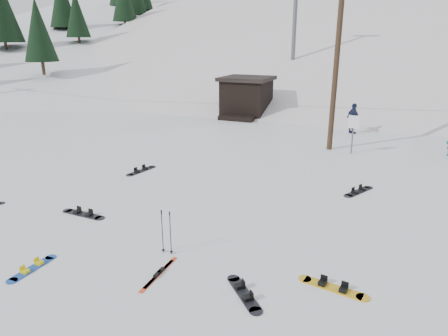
% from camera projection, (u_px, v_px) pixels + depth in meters
% --- Properties ---
extents(ground, '(200.00, 200.00, 0.00)m').
position_uv_depth(ground, '(128.00, 297.00, 8.56)').
color(ground, white).
rests_on(ground, ground).
extents(ski_slope, '(60.00, 85.24, 65.97)m').
position_uv_depth(ski_slope, '(353.00, 159.00, 60.36)').
color(ski_slope, silver).
rests_on(ski_slope, ground).
extents(ridge_left, '(47.54, 95.03, 58.38)m').
position_uv_depth(ridge_left, '(128.00, 140.00, 67.40)').
color(ridge_left, white).
rests_on(ridge_left, ground).
extents(treeline_left, '(20.00, 64.00, 10.00)m').
position_uv_depth(treeline_left, '(100.00, 78.00, 56.26)').
color(treeline_left, black).
rests_on(treeline_left, ground).
extents(treeline_crest, '(50.00, 6.00, 10.00)m').
position_uv_depth(treeline_crest, '(375.00, 65.00, 83.75)').
color(treeline_crest, black).
rests_on(treeline_crest, ski_slope).
extents(utility_pole, '(2.00, 0.26, 9.00)m').
position_uv_depth(utility_pole, '(337.00, 52.00, 18.61)').
color(utility_pole, '#3A2819').
rests_on(utility_pole, ground).
extents(trail_sign, '(0.50, 0.09, 1.85)m').
position_uv_depth(trail_sign, '(353.00, 128.00, 18.88)').
color(trail_sign, '#595B60').
rests_on(trail_sign, ground).
extents(lift_hut, '(3.40, 4.10, 2.75)m').
position_uv_depth(lift_hut, '(246.00, 97.00, 28.32)').
color(lift_hut, black).
rests_on(lift_hut, ground).
extents(lift_tower_near, '(2.20, 0.36, 8.00)m').
position_uv_depth(lift_tower_near, '(295.00, 7.00, 33.86)').
color(lift_tower_near, '#595B60').
rests_on(lift_tower_near, ski_slope).
extents(hero_snowboard, '(0.28, 1.39, 0.10)m').
position_uv_depth(hero_snowboard, '(32.00, 268.00, 9.61)').
color(hero_snowboard, '#1B48B1').
rests_on(hero_snowboard, ground).
extents(hero_skis, '(0.12, 1.60, 0.08)m').
position_uv_depth(hero_skis, '(159.00, 273.00, 9.39)').
color(hero_skis, red).
rests_on(hero_skis, ground).
extents(ski_poles, '(0.33, 0.09, 1.19)m').
position_uv_depth(ski_poles, '(166.00, 232.00, 10.15)').
color(ski_poles, black).
rests_on(ski_poles, ground).
extents(board_scatter_a, '(1.63, 0.34, 0.11)m').
position_uv_depth(board_scatter_a, '(83.00, 214.00, 12.57)').
color(board_scatter_a, black).
rests_on(board_scatter_a, ground).
extents(board_scatter_b, '(0.54, 1.60, 0.11)m').
position_uv_depth(board_scatter_b, '(141.00, 170.00, 16.71)').
color(board_scatter_b, black).
rests_on(board_scatter_b, ground).
extents(board_scatter_d, '(1.14, 1.19, 0.11)m').
position_uv_depth(board_scatter_d, '(244.00, 293.00, 8.65)').
color(board_scatter_d, black).
rests_on(board_scatter_d, ground).
extents(board_scatter_e, '(1.59, 0.50, 0.11)m').
position_uv_depth(board_scatter_e, '(333.00, 287.00, 8.85)').
color(board_scatter_e, gold).
rests_on(board_scatter_e, ground).
extents(board_scatter_f, '(0.91, 1.49, 0.11)m').
position_uv_depth(board_scatter_f, '(359.00, 191.00, 14.43)').
color(board_scatter_f, black).
rests_on(board_scatter_f, ground).
extents(skier_navy, '(1.02, 1.05, 1.77)m').
position_uv_depth(skier_navy, '(353.00, 119.00, 23.09)').
color(skier_navy, '#171D3B').
rests_on(skier_navy, ground).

